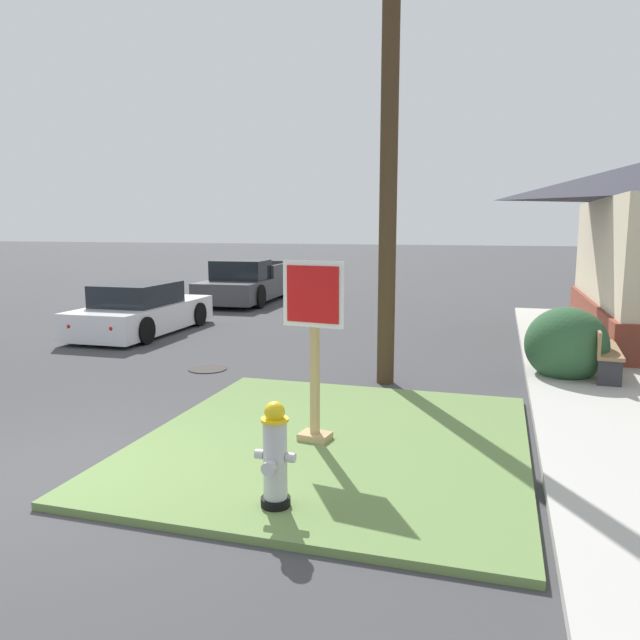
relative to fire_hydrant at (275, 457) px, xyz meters
name	(u,v)px	position (x,y,z in m)	size (l,w,h in m)	color
ground_plane	(53,479)	(-2.52, 0.08, -0.55)	(160.00, 160.00, 0.00)	#3D3D3F
grass_corner_patch	(334,442)	(0.05, 1.88, -0.51)	(4.51, 4.93, 0.08)	#668447
sidewalk_strip	(593,377)	(3.51, 6.15, -0.49)	(2.20, 17.06, 0.12)	#B2AFA8
fire_hydrant	(275,457)	(0.00, 0.00, 0.00)	(0.38, 0.34, 0.99)	black
stop_sign	(314,353)	(-0.16, 1.77, 0.59)	(0.77, 0.33, 2.15)	tan
manhole_cover	(208,369)	(-3.21, 5.01, -0.54)	(0.70, 0.70, 0.02)	black
parked_sedan_white	(142,311)	(-6.53, 8.07, -0.01)	(1.92, 4.30, 1.25)	silver
pickup_truck_charcoal	(248,284)	(-6.49, 14.62, 0.07)	(2.31, 5.45, 1.48)	#38383D
street_bench	(602,347)	(3.62, 6.11, 0.04)	(0.51, 1.75, 0.85)	#93704C
utility_pole	(391,31)	(0.11, 4.99, 5.07)	(1.77, 0.29, 10.78)	#42301E
shrub_by_curb	(566,345)	(3.03, 5.96, 0.09)	(1.36, 1.36, 1.27)	#2E5633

